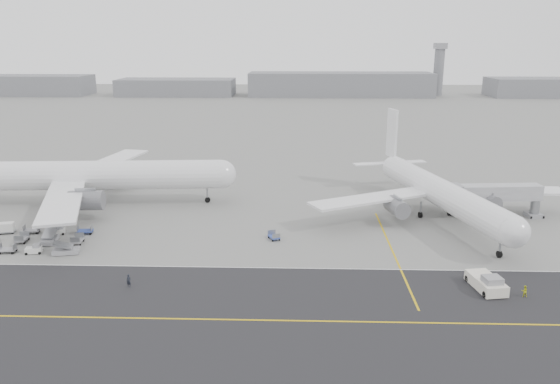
{
  "coord_description": "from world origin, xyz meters",
  "views": [
    {
      "loc": [
        14.6,
        -77.29,
        32.68
      ],
      "look_at": [
        11.66,
        12.0,
        7.81
      ],
      "focal_mm": 35.0,
      "sensor_mm": 36.0,
      "label": 1
    }
  ],
  "objects_px": {
    "airliner_a": "(87,175)",
    "pushback_tug": "(487,283)",
    "airliner_b": "(437,191)",
    "jet_bridge": "(498,194)",
    "ground_crew_a": "(129,281)",
    "control_tower": "(439,68)",
    "ground_crew_b": "(524,291)"
  },
  "relations": [
    {
      "from": "airliner_a",
      "to": "jet_bridge",
      "type": "height_order",
      "value": "airliner_a"
    },
    {
      "from": "airliner_a",
      "to": "pushback_tug",
      "type": "xyz_separation_m",
      "value": [
        68.75,
        -38.17,
        -5.06
      ]
    },
    {
      "from": "airliner_a",
      "to": "airliner_b",
      "type": "bearing_deg",
      "value": -99.41
    },
    {
      "from": "airliner_a",
      "to": "ground_crew_b",
      "type": "distance_m",
      "value": 83.52
    },
    {
      "from": "airliner_a",
      "to": "ground_crew_b",
      "type": "height_order",
      "value": "airliner_a"
    },
    {
      "from": "airliner_a",
      "to": "ground_crew_a",
      "type": "bearing_deg",
      "value": -157.01
    },
    {
      "from": "airliner_a",
      "to": "ground_crew_a",
      "type": "distance_m",
      "value": 44.12
    },
    {
      "from": "pushback_tug",
      "to": "ground_crew_b",
      "type": "relative_size",
      "value": 5.54
    },
    {
      "from": "jet_bridge",
      "to": "ground_crew_a",
      "type": "distance_m",
      "value": 69.28
    },
    {
      "from": "jet_bridge",
      "to": "control_tower",
      "type": "bearing_deg",
      "value": 74.1
    },
    {
      "from": "airliner_a",
      "to": "ground_crew_b",
      "type": "relative_size",
      "value": 38.75
    },
    {
      "from": "jet_bridge",
      "to": "ground_crew_a",
      "type": "bearing_deg",
      "value": -156.71
    },
    {
      "from": "airliner_b",
      "to": "ground_crew_a",
      "type": "distance_m",
      "value": 59.44
    },
    {
      "from": "control_tower",
      "to": "jet_bridge",
      "type": "height_order",
      "value": "control_tower"
    },
    {
      "from": "ground_crew_b",
      "to": "ground_crew_a",
      "type": "bearing_deg",
      "value": 6.18
    },
    {
      "from": "pushback_tug",
      "to": "jet_bridge",
      "type": "xyz_separation_m",
      "value": [
        12.24,
        31.76,
        3.61
      ]
    },
    {
      "from": "airliner_b",
      "to": "pushback_tug",
      "type": "xyz_separation_m",
      "value": [
        -0.76,
        -31.73,
        -4.17
      ]
    },
    {
      "from": "jet_bridge",
      "to": "airliner_a",
      "type": "bearing_deg",
      "value": 170.65
    },
    {
      "from": "control_tower",
      "to": "airliner_a",
      "type": "height_order",
      "value": "control_tower"
    },
    {
      "from": "control_tower",
      "to": "pushback_tug",
      "type": "bearing_deg",
      "value": -102.29
    },
    {
      "from": "airliner_b",
      "to": "pushback_tug",
      "type": "height_order",
      "value": "airliner_b"
    },
    {
      "from": "airliner_a",
      "to": "ground_crew_b",
      "type": "bearing_deg",
      "value": -122.88
    },
    {
      "from": "airliner_a",
      "to": "control_tower",
      "type": "bearing_deg",
      "value": -32.72
    },
    {
      "from": "control_tower",
      "to": "ground_crew_b",
      "type": "distance_m",
      "value": 281.4
    },
    {
      "from": "airliner_a",
      "to": "airliner_b",
      "type": "distance_m",
      "value": 69.81
    },
    {
      "from": "pushback_tug",
      "to": "ground_crew_b",
      "type": "distance_m",
      "value": 4.74
    },
    {
      "from": "pushback_tug",
      "to": "jet_bridge",
      "type": "bearing_deg",
      "value": 59.26
    },
    {
      "from": "control_tower",
      "to": "pushback_tug",
      "type": "height_order",
      "value": "control_tower"
    },
    {
      "from": "ground_crew_b",
      "to": "control_tower",
      "type": "bearing_deg",
      "value": -93.98
    },
    {
      "from": "pushback_tug",
      "to": "jet_bridge",
      "type": "height_order",
      "value": "jet_bridge"
    },
    {
      "from": "pushback_tug",
      "to": "ground_crew_a",
      "type": "relative_size",
      "value": 4.68
    },
    {
      "from": "control_tower",
      "to": "airliner_b",
      "type": "distance_m",
      "value": 249.13
    }
  ]
}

